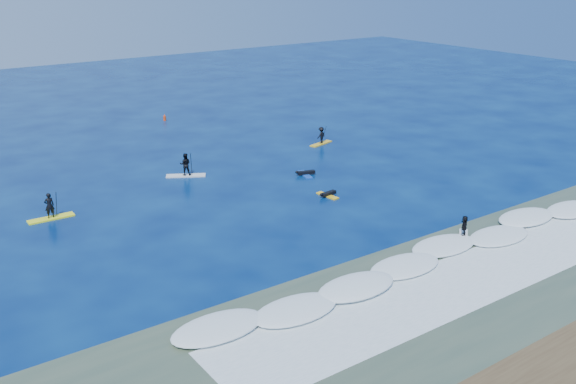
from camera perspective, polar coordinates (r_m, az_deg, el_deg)
ground at (r=46.17m, az=4.10°, el=-1.27°), size 160.00×160.00×0.00m
shallow_water at (r=37.41m, az=17.91°, el=-7.49°), size 90.00×13.00×0.01m
breaking_wave at (r=39.61m, az=13.33°, el=-5.48°), size 40.00×6.00×0.30m
whitewater at (r=37.94m, az=16.71°, el=-6.98°), size 34.00×5.00×0.02m
sup_paddler_left at (r=46.48m, az=-20.40°, el=-1.48°), size 3.09×0.84×2.16m
sup_paddler_center at (r=52.93m, az=-9.11°, el=2.27°), size 3.17×2.28×2.24m
sup_paddler_right at (r=61.80m, az=2.97°, el=4.95°), size 2.83×1.39×1.93m
prone_paddler_near at (r=48.05m, az=3.54°, el=-0.22°), size 1.55×1.98×0.41m
prone_paddler_far at (r=52.75m, az=1.54°, el=1.67°), size 1.67×2.20×0.45m
wave_surfer at (r=42.04m, az=15.40°, el=-2.99°), size 1.77×1.60×1.36m
marker_buoy at (r=72.49m, az=-10.91°, el=6.50°), size 0.32×0.32×0.76m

